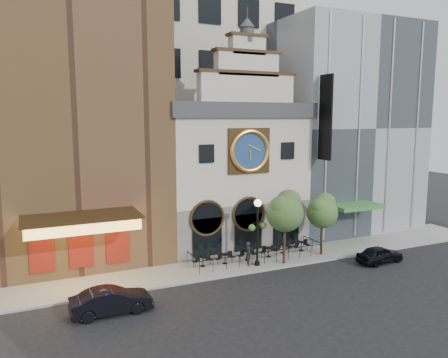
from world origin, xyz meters
name	(u,v)px	position (x,y,z in m)	size (l,w,h in m)	color
ground	(272,270)	(0.00, 0.00, 0.00)	(120.00, 120.00, 0.00)	black
sidewalk	(256,259)	(0.00, 2.50, 0.07)	(44.00, 5.00, 0.15)	gray
clock_building	(228,169)	(0.00, 7.82, 6.69)	(12.60, 8.78, 18.65)	#605E5B
theater_building	(66,99)	(-13.00, 9.96, 12.60)	(14.00, 15.60, 25.00)	brown
retail_building	(334,127)	(12.99, 9.99, 10.14)	(14.00, 14.40, 20.00)	gray
office_tower	(182,35)	(0.00, 20.00, 20.00)	(20.00, 16.00, 40.00)	#BCB7A9
cafe_railing	(256,253)	(0.00, 2.50, 0.60)	(10.60, 2.60, 0.90)	black
bistro_0	(203,260)	(-4.53, 2.52, 0.61)	(1.58, 0.68, 0.90)	black
bistro_1	(225,258)	(-2.77, 2.39, 0.61)	(1.58, 0.68, 0.90)	black
bistro_2	(247,255)	(-0.87, 2.39, 0.61)	(1.58, 0.68, 0.90)	black
bistro_3	(269,251)	(1.08, 2.47, 0.61)	(1.58, 0.68, 0.90)	black
bistro_4	(283,248)	(2.65, 2.83, 0.61)	(1.58, 0.68, 0.90)	black
bistro_5	(301,245)	(4.39, 2.76, 0.61)	(1.58, 0.68, 0.90)	black
car_right	(380,254)	(8.46, -1.90, 0.67)	(1.57, 3.91, 1.33)	black
car_left	(111,301)	(-12.06, -2.41, 0.76)	(1.61, 4.63, 1.52)	black
pedestrian	(249,253)	(-1.29, 1.36, 1.06)	(0.66, 0.43, 1.81)	black
lamppost	(258,225)	(-0.70, 1.09, 3.27)	(1.59, 0.75, 5.05)	black
tree_left	(285,210)	(1.43, 0.69, 4.26)	(2.91, 2.80, 5.61)	#382619
tree_right	(322,210)	(5.34, 1.34, 3.80)	(2.59, 2.49, 4.98)	#382619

